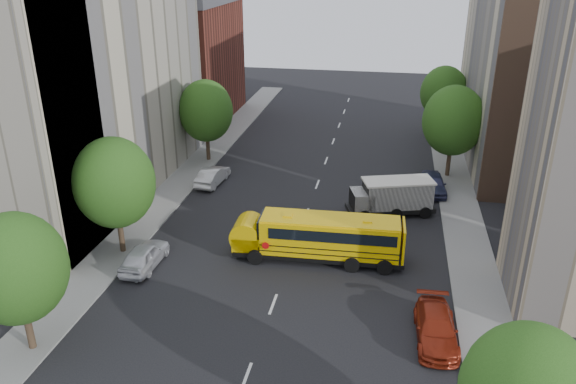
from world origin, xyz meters
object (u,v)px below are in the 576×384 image
(street_tree_4, at_px, (453,121))
(parked_car_4, at_px, (434,184))
(street_tree_2, at_px, (206,111))
(school_bus, at_px, (317,236))
(parked_car_1, at_px, (213,176))
(safari_truck, at_px, (392,196))
(street_tree_1, at_px, (114,183))
(parked_car_0, at_px, (144,256))
(parked_car_3, at_px, (436,328))
(street_tree_0, at_px, (16,269))
(street_tree_5, at_px, (444,93))

(street_tree_4, relative_size, parked_car_4, 1.78)
(street_tree_2, distance_m, school_bus, 21.07)
(parked_car_1, bearing_deg, safari_truck, 173.04)
(parked_car_4, bearing_deg, street_tree_4, 66.32)
(street_tree_1, height_order, parked_car_0, street_tree_1)
(street_tree_2, xyz_separation_m, parked_car_0, (2.20, -19.44, -4.06))
(street_tree_1, xyz_separation_m, parked_car_1, (2.20, 12.47, -4.22))
(parked_car_1, relative_size, parked_car_3, 0.90)
(street_tree_1, distance_m, parked_car_3, 20.98)
(parked_car_4, bearing_deg, parked_car_3, -96.43)
(street_tree_0, bearing_deg, parked_car_0, 75.59)
(safari_truck, height_order, parked_car_0, safari_truck)
(street_tree_1, distance_m, street_tree_2, 18.00)
(street_tree_2, relative_size, school_bus, 0.71)
(street_tree_4, bearing_deg, parked_car_4, -109.59)
(parked_car_1, bearing_deg, street_tree_1, 85.34)
(parked_car_0, bearing_deg, street_tree_2, -82.57)
(street_tree_0, relative_size, safari_truck, 1.09)
(street_tree_5, height_order, parked_car_4, street_tree_5)
(school_bus, bearing_deg, parked_car_3, -46.64)
(safari_truck, height_order, parked_car_3, safari_truck)
(street_tree_5, bearing_deg, school_bus, -108.04)
(street_tree_0, height_order, street_tree_1, street_tree_1)
(street_tree_5, relative_size, safari_truck, 1.10)
(school_bus, xyz_separation_m, parked_car_4, (7.89, 12.58, -0.92))
(school_bus, xyz_separation_m, parked_car_0, (-10.51, -2.92, -0.93))
(street_tree_1, height_order, street_tree_2, street_tree_1)
(parked_car_1, bearing_deg, street_tree_5, -133.13)
(street_tree_5, bearing_deg, street_tree_1, -126.25)
(parked_car_1, distance_m, parked_car_3, 25.15)
(street_tree_1, height_order, street_tree_4, street_tree_4)
(school_bus, relative_size, parked_car_1, 2.45)
(safari_truck, xyz_separation_m, parked_car_1, (-15.04, 3.28, -0.73))
(parked_car_1, relative_size, parked_car_4, 0.98)
(street_tree_2, height_order, parked_car_0, street_tree_2)
(street_tree_2, xyz_separation_m, school_bus, (12.71, -16.51, -3.13))
(street_tree_1, bearing_deg, street_tree_5, 53.75)
(parked_car_0, bearing_deg, street_tree_5, -121.24)
(street_tree_5, xyz_separation_m, parked_car_3, (-2.20, -35.49, -3.99))
(parked_car_4, bearing_deg, parked_car_1, -179.13)
(street_tree_2, relative_size, parked_car_4, 1.69)
(street_tree_0, relative_size, street_tree_2, 0.96)
(safari_truck, distance_m, parked_car_0, 18.43)
(street_tree_1, height_order, parked_car_4, street_tree_1)
(street_tree_4, distance_m, parked_car_0, 28.08)
(parked_car_0, height_order, parked_car_4, parked_car_4)
(street_tree_2, distance_m, parked_car_3, 31.00)
(street_tree_4, bearing_deg, street_tree_5, 90.00)
(street_tree_2, relative_size, parked_car_0, 1.71)
(street_tree_4, height_order, parked_car_1, street_tree_4)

